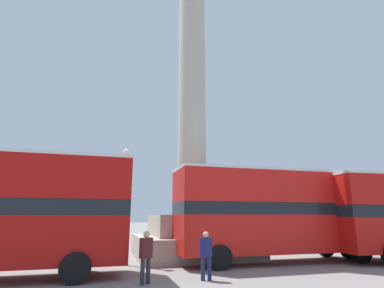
{
  "coord_description": "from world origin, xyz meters",
  "views": [
    {
      "loc": [
        -4.76,
        -16.62,
        2.11
      ],
      "look_at": [
        0.0,
        0.0,
        6.32
      ],
      "focal_mm": 28.0,
      "sensor_mm": 36.0,
      "label": 1
    }
  ],
  "objects": [
    {
      "name": "ground_plane",
      "position": [
        0.0,
        0.0,
        0.0
      ],
      "size": [
        200.0,
        200.0,
        0.0
      ],
      "primitive_type": "plane",
      "color": "gray"
    },
    {
      "name": "monument_column",
      "position": [
        0.0,
        0.0,
        7.16
      ],
      "size": [
        6.07,
        6.07,
        24.31
      ],
      "color": "#ADA593",
      "rests_on": "ground_plane"
    },
    {
      "name": "bus_c",
      "position": [
        3.43,
        -3.32,
        2.4
      ],
      "size": [
        10.1,
        2.81,
        4.35
      ],
      "rotation": [
        0.0,
        0.0,
        -0.01
      ],
      "color": "red",
      "rests_on": "ground_plane"
    },
    {
      "name": "equestrian_statue",
      "position": [
        -8.18,
        4.42,
        1.76
      ],
      "size": [
        3.54,
        3.01,
        5.96
      ],
      "rotation": [
        0.0,
        0.0,
        -0.33
      ],
      "color": "#ADA593",
      "rests_on": "ground_plane"
    },
    {
      "name": "street_lamp",
      "position": [
        -3.88,
        -1.93,
        2.74
      ],
      "size": [
        0.37,
        0.37,
        5.36
      ],
      "color": "black",
      "rests_on": "ground_plane"
    },
    {
      "name": "pedestrian_near_lamp",
      "position": [
        -3.36,
        -6.25,
        0.91
      ],
      "size": [
        0.46,
        0.37,
        1.65
      ],
      "rotation": [
        0.0,
        0.0,
        0.53
      ],
      "color": "#28282D",
      "rests_on": "ground_plane"
    },
    {
      "name": "pedestrian_by_plinth",
      "position": [
        -1.27,
        -6.21,
        0.88
      ],
      "size": [
        0.45,
        0.24,
        1.61
      ],
      "rotation": [
        0.0,
        0.0,
        6.1
      ],
      "color": "#192347",
      "rests_on": "ground_plane"
    }
  ]
}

